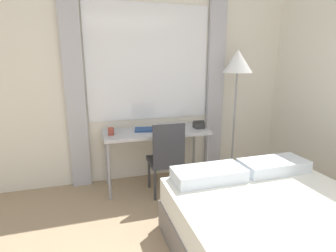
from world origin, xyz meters
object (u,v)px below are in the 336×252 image
(desk_chair, at_px, (167,156))
(standing_lamp, at_px, (237,70))
(desk, at_px, (156,135))
(book, at_px, (145,129))
(mug, at_px, (111,131))
(bed, at_px, (293,246))
(telephone, at_px, (199,125))

(desk_chair, height_order, standing_lamp, standing_lamp)
(desk_chair, bearing_deg, desk, 100.43)
(book, bearing_deg, mug, -167.99)
(desk, xyz_separation_m, mug, (-0.57, -0.05, 0.11))
(bed, height_order, standing_lamp, standing_lamp)
(desk, distance_m, book, 0.16)
(bed, distance_m, standing_lamp, 2.24)
(telephone, distance_m, mug, 1.15)
(bed, relative_size, telephone, 13.31)
(bed, bearing_deg, desk, 108.00)
(bed, distance_m, telephone, 1.86)
(telephone, bearing_deg, desk_chair, -153.74)
(desk, bearing_deg, standing_lamp, -1.86)
(desk_chair, bearing_deg, standing_lamp, 15.06)
(desk_chair, height_order, mug, desk_chair)
(mug, bearing_deg, bed, -56.63)
(telephone, xyz_separation_m, mug, (-1.15, -0.01, 0.00))
(bed, bearing_deg, desk_chair, 109.61)
(desk, relative_size, standing_lamp, 0.76)
(desk_chair, height_order, bed, desk_chair)
(desk, relative_size, book, 4.51)
(mug, bearing_deg, standing_lamp, 0.59)
(standing_lamp, height_order, telephone, standing_lamp)
(standing_lamp, distance_m, book, 1.45)
(standing_lamp, bearing_deg, desk, 178.14)
(book, bearing_deg, standing_lamp, -3.51)
(standing_lamp, bearing_deg, telephone, -178.98)
(bed, xyz_separation_m, telephone, (-0.02, 1.78, 0.53))
(desk, xyz_separation_m, book, (-0.13, 0.04, 0.08))
(telephone, height_order, mug, telephone)
(mug, bearing_deg, telephone, 0.39)
(desk_chair, bearing_deg, bed, -69.53)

